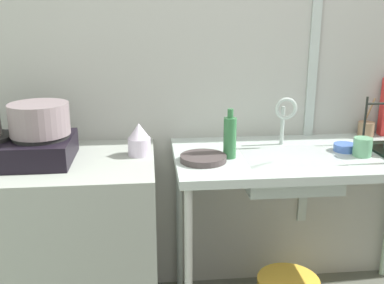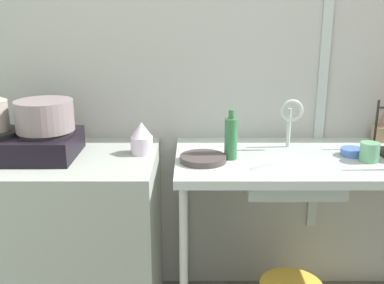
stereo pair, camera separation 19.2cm
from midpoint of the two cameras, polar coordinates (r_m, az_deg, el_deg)
name	(u,v)px [view 1 (the left image)]	position (r m, az deg, el deg)	size (l,w,h in m)	color
wall_back	(259,71)	(2.47, 6.36, 8.92)	(4.44, 0.10, 2.50)	#9DA098
wall_metal_strip	(314,48)	(2.48, 13.14, 11.52)	(0.05, 0.01, 2.00)	#A3B1AB
counter_concrete	(36,248)	(2.41, -21.53, -12.55)	(1.18, 0.65, 0.90)	gray
counter_sink	(309,167)	(2.26, 12.40, -3.11)	(1.34, 0.65, 0.90)	#A3B1AB
stove	(14,149)	(2.23, -24.09, -0.87)	(0.53, 0.36, 0.13)	black
pot_on_right_burner	(39,119)	(2.16, -21.32, 2.72)	(0.27, 0.27, 0.14)	slate
percolator	(139,140)	(2.16, -9.29, 0.25)	(0.11, 0.11, 0.16)	silver
sink_basin	(288,170)	(2.20, 9.74, -3.61)	(0.44, 0.33, 0.15)	#A3B1AB
faucet	(285,113)	(2.28, 9.43, 3.63)	(0.11, 0.07, 0.26)	#A3B1AB
frying_pan	(203,158)	(2.06, -1.23, -2.12)	(0.22, 0.22, 0.03)	#3D3534
cup_by_rack	(363,147)	(2.25, 18.64, -0.63)	(0.09, 0.09, 0.09)	#5C9A70
small_bowl_on_drainboard	(345,147)	(2.31, 16.66, -0.70)	(0.11, 0.11, 0.04)	#4064B6
bottle_by_sink	(230,137)	(2.09, 2.23, 0.62)	(0.06, 0.06, 0.24)	#2D663A
utensil_jar	(366,129)	(2.61, 19.35, 1.57)	(0.09, 0.09, 0.22)	#917252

